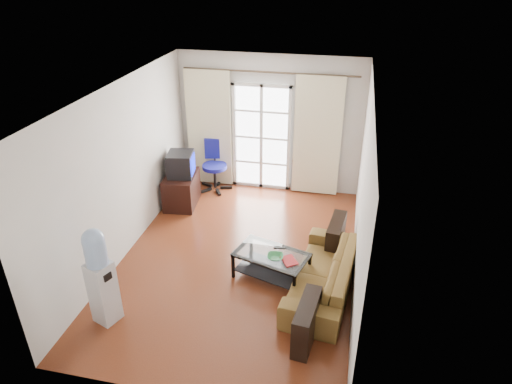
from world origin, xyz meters
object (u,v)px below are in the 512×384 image
coffee_table (271,262)px  crt_tv (180,164)px  water_cooler (100,275)px  sofa (323,273)px  task_chair (215,175)px  tv_stand (182,190)px

coffee_table → crt_tv: size_ratio=2.13×
coffee_table → water_cooler: (-1.96, -1.31, 0.46)m
sofa → task_chair: (-2.42, 2.74, 0.01)m
tv_stand → coffee_table: bearing=-48.1°
water_cooler → coffee_table: bearing=54.6°
sofa → crt_tv: 3.52m
sofa → task_chair: bearing=-131.8°
sofa → coffee_table: (-0.77, 0.12, -0.01)m
tv_stand → crt_tv: (0.00, 0.01, 0.53)m
coffee_table → tv_stand: (-2.09, 1.85, 0.03)m
coffee_table → task_chair: size_ratio=1.17×
crt_tv → sofa: bearing=-44.4°
tv_stand → crt_tv: 0.53m
tv_stand → task_chair: size_ratio=0.82×
tv_stand → water_cooler: bearing=-94.3°
crt_tv → coffee_table: bearing=-51.3°
coffee_table → crt_tv: (-2.09, 1.86, 0.56)m
coffee_table → water_cooler: water_cooler is taller
coffee_table → water_cooler: 2.41m
sofa → coffee_table: 0.78m
crt_tv → task_chair: bearing=50.7°
tv_stand → water_cooler: size_ratio=0.60×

